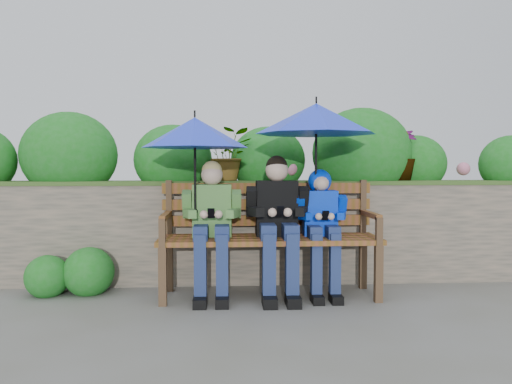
{
  "coord_description": "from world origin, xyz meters",
  "views": [
    {
      "loc": [
        -0.26,
        -4.3,
        1.18
      ],
      "look_at": [
        0.0,
        0.1,
        0.95
      ],
      "focal_mm": 35.0,
      "sensor_mm": 36.0,
      "label": 1
    }
  ],
  "objects": [
    {
      "name": "park_bench",
      "position": [
        0.12,
        0.23,
        0.6
      ],
      "size": [
        1.98,
        0.58,
        1.05
      ],
      "color": "#4A3522",
      "rests_on": "ground"
    },
    {
      "name": "ground",
      "position": [
        0.0,
        0.0,
        0.0
      ],
      "size": [
        60.0,
        60.0,
        0.0
      ],
      "primitive_type": "plane",
      "color": "#585649",
      "rests_on": "ground"
    },
    {
      "name": "boy_middle",
      "position": [
        0.2,
        0.13,
        0.72
      ],
      "size": [
        0.56,
        0.65,
        1.28
      ],
      "color": "black",
      "rests_on": "ground"
    },
    {
      "name": "boy_left",
      "position": [
        -0.39,
        0.13,
        0.7
      ],
      "size": [
        0.52,
        0.61,
        1.23
      ],
      "color": "#447635",
      "rests_on": "ground"
    },
    {
      "name": "garden_backdrop",
      "position": [
        -0.03,
        1.61,
        0.6
      ],
      "size": [
        8.0,
        2.85,
        1.84
      ],
      "color": "#565248",
      "rests_on": "ground"
    },
    {
      "name": "umbrella_right",
      "position": [
        0.55,
        0.19,
        1.61
      ],
      "size": [
        1.1,
        1.1,
        1.03
      ],
      "color": "#162FDA",
      "rests_on": "ground"
    },
    {
      "name": "boy_right",
      "position": [
        0.6,
        0.15,
        0.7
      ],
      "size": [
        0.46,
        0.56,
        1.15
      ],
      "color": "#001EC5",
      "rests_on": "ground"
    },
    {
      "name": "umbrella_left",
      "position": [
        -0.54,
        0.14,
        1.47
      ],
      "size": [
        0.94,
        0.94,
        0.91
      ],
      "color": "#162FDA",
      "rests_on": "ground"
    }
  ]
}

